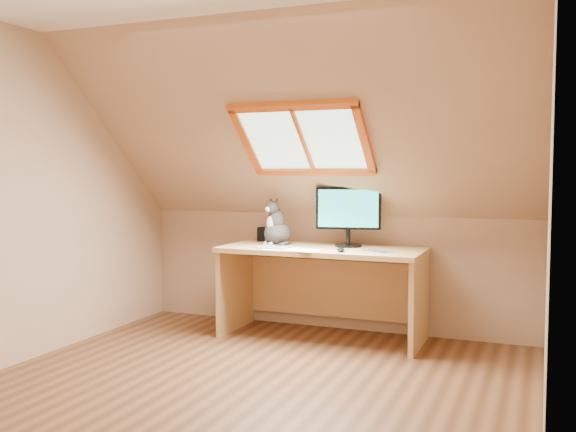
% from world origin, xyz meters
% --- Properties ---
extents(ground, '(3.50, 3.50, 0.00)m').
position_xyz_m(ground, '(0.00, 0.00, 0.00)').
color(ground, brown).
rests_on(ground, ground).
extents(room_shell, '(3.52, 3.52, 2.41)m').
position_xyz_m(room_shell, '(0.00, -0.09, 1.43)').
color(room_shell, tan).
rests_on(room_shell, ground).
extents(desk, '(1.66, 0.72, 0.76)m').
position_xyz_m(desk, '(0.04, 1.45, 0.53)').
color(desk, tan).
rests_on(desk, ground).
extents(monitor, '(0.53, 0.23, 0.49)m').
position_xyz_m(monitor, '(0.22, 1.50, 1.04)').
color(monitor, black).
rests_on(monitor, desk).
extents(cat, '(0.31, 0.33, 0.41)m').
position_xyz_m(cat, '(-0.39, 1.42, 0.90)').
color(cat, '#3B3634').
rests_on(cat, desk).
extents(desk_speaker, '(0.09, 0.09, 0.12)m').
position_xyz_m(desk_speaker, '(-0.60, 1.63, 0.82)').
color(desk_speaker, black).
rests_on(desk_speaker, desk).
extents(graphics_tablet, '(0.30, 0.24, 0.01)m').
position_xyz_m(graphics_tablet, '(-0.31, 1.19, 0.76)').
color(graphics_tablet, '#B2B2B7').
rests_on(graphics_tablet, desk).
extents(mouse, '(0.09, 0.12, 0.03)m').
position_xyz_m(mouse, '(0.27, 1.15, 0.77)').
color(mouse, black).
rests_on(mouse, desk).
extents(papers, '(0.33, 0.27, 0.00)m').
position_xyz_m(papers, '(-0.13, 1.12, 0.76)').
color(papers, white).
rests_on(papers, desk).
extents(cables, '(0.51, 0.26, 0.01)m').
position_xyz_m(cables, '(0.42, 1.26, 0.76)').
color(cables, silver).
rests_on(cables, desk).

